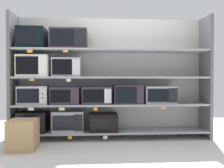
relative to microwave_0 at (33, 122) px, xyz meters
The scene contains 32 objects.
ground 1.64m from the microwave_0, 38.23° to the right, with size 7.09×6.00×0.02m, color silver.
back_panel 1.47m from the microwave_0, 11.01° to the left, with size 3.29×0.04×2.01m, color #B2B2AD.
upright_left 0.78m from the microwave_0, behind, with size 0.05×0.44×2.01m, color #5B5B5E.
upright_right 2.93m from the microwave_0, ahead, with size 0.05×0.44×2.01m, color #5B5B5E.
shelf_0 1.28m from the microwave_0, ahead, with size 3.09×0.44×0.03m, color #99999E.
microwave_0 is the anchor object (origin of this frame).
microwave_1 0.56m from the microwave_0, ahead, with size 0.49×0.38×0.33m.
microwave_2 1.12m from the microwave_0, ahead, with size 0.45×0.42×0.28m.
price_tag_0 0.31m from the microwave_0, 91.74° to the right, with size 0.09×0.00×0.04m, color beige.
price_tag_1 0.68m from the microwave_0, 20.12° to the right, with size 0.06×0.00×0.04m, color orange.
price_tag_2 1.19m from the microwave_0, 10.95° to the right, with size 0.07×0.00×0.05m, color beige.
shelf_1 1.29m from the microwave_0, ahead, with size 3.09×0.44×0.03m, color #99999E.
microwave_3 0.42m from the microwave_0, ahead, with size 0.47×0.34×0.29m.
microwave_4 0.66m from the microwave_0, ahead, with size 0.46×0.39×0.27m.
microwave_5 1.10m from the microwave_0, ahead, with size 0.47×0.39×0.28m.
microwave_6 1.58m from the microwave_0, ahead, with size 0.47×0.38×0.31m.
microwave_7 2.10m from the microwave_0, ahead, with size 0.52×0.35×0.28m.
price_tag_3 0.32m from the microwave_0, 84.30° to the right, with size 0.09×0.00×0.04m, color white.
price_tag_4 0.57m from the microwave_0, 24.75° to the right, with size 0.09×0.00×0.04m, color beige.
price_tag_5 1.04m from the microwave_0, 12.54° to the right, with size 0.06×0.00×0.05m, color orange.
price_tag_6 2.08m from the microwave_0, ahead, with size 0.07×0.00×0.04m, color orange.
shelf_2 1.45m from the microwave_0, ahead, with size 3.09×0.44×0.03m, color #99999E.
microwave_8 0.89m from the microwave_0, ahead, with size 0.49×0.42×0.34m.
microwave_9 1.02m from the microwave_0, ahead, with size 0.45×0.36×0.29m.
price_tag_7 0.70m from the microwave_0, 80.34° to the right, with size 0.07×0.00×0.03m, color orange.
price_tag_8 0.91m from the microwave_0, 20.67° to the right, with size 0.07×0.00×0.04m, color beige.
shelf_3 1.70m from the microwave_0, ahead, with size 3.09×0.44×0.03m, color #99999E.
microwave_10 1.32m from the microwave_0, behind, with size 0.42×0.43×0.33m.
microwave_11 1.43m from the microwave_0, ahead, with size 0.58×0.43×0.31m.
price_tag_9 1.12m from the microwave_0, 87.46° to the right, with size 0.08×0.00×0.05m, color orange.
price_tag_10 1.25m from the microwave_0, 22.20° to the right, with size 0.08×0.00×0.04m, color orange.
shipping_carton 0.56m from the microwave_0, 89.81° to the right, with size 0.37×0.37×0.42m, color tan.
Camera 1 is at (-0.28, -3.97, 0.97)m, focal length 39.23 mm.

